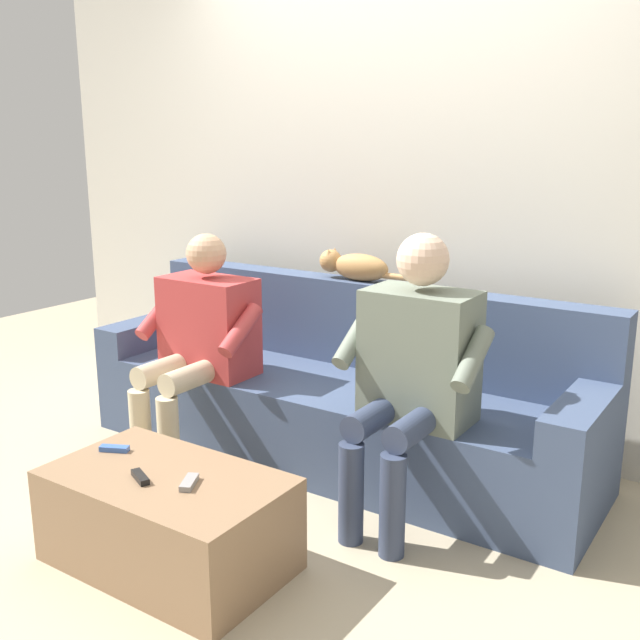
# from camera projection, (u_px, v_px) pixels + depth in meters

# --- Properties ---
(ground_plane) EXTENTS (8.00, 8.00, 0.00)m
(ground_plane) POSITION_uv_depth(u_px,v_px,m) (245.00, 514.00, 3.07)
(ground_plane) COLOR tan
(back_wall) EXTENTS (4.73, 0.06, 2.65)m
(back_wall) POSITION_uv_depth(u_px,v_px,m) (394.00, 180.00, 3.77)
(back_wall) COLOR beige
(back_wall) RESTS_ON ground
(couch) EXTENTS (2.53, 0.74, 0.84)m
(couch) POSITION_uv_depth(u_px,v_px,m) (339.00, 399.00, 3.59)
(couch) COLOR #3D4C6B
(couch) RESTS_ON ground
(coffee_table) EXTENTS (0.88, 0.52, 0.36)m
(coffee_table) POSITION_uv_depth(u_px,v_px,m) (168.00, 520.00, 2.67)
(coffee_table) COLOR #8C6B4C
(coffee_table) RESTS_ON ground
(person_left_seated) EXTENTS (0.59, 0.56, 1.18)m
(person_left_seated) POSITION_uv_depth(u_px,v_px,m) (414.00, 364.00, 2.92)
(person_left_seated) COLOR slate
(person_left_seated) RESTS_ON ground
(person_right_seated) EXTENTS (0.61, 0.57, 1.09)m
(person_right_seated) POSITION_uv_depth(u_px,v_px,m) (200.00, 334.00, 3.53)
(person_right_seated) COLOR #B23838
(person_right_seated) RESTS_ON ground
(cat_on_backrest) EXTENTS (0.54, 0.12, 0.15)m
(cat_on_backrest) POSITION_uv_depth(u_px,v_px,m) (354.00, 266.00, 3.67)
(cat_on_backrest) COLOR #B7844C
(cat_on_backrest) RESTS_ON couch
(remote_black) EXTENTS (0.12, 0.08, 0.02)m
(remote_black) POSITION_uv_depth(u_px,v_px,m) (140.00, 477.00, 2.59)
(remote_black) COLOR black
(remote_black) RESTS_ON coffee_table
(remote_gray) EXTENTS (0.09, 0.12, 0.02)m
(remote_gray) POSITION_uv_depth(u_px,v_px,m) (189.00, 482.00, 2.55)
(remote_gray) COLOR gray
(remote_gray) RESTS_ON coffee_table
(remote_blue) EXTENTS (0.12, 0.08, 0.02)m
(remote_blue) POSITION_uv_depth(u_px,v_px,m) (114.00, 449.00, 2.83)
(remote_blue) COLOR #3860B7
(remote_blue) RESTS_ON coffee_table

